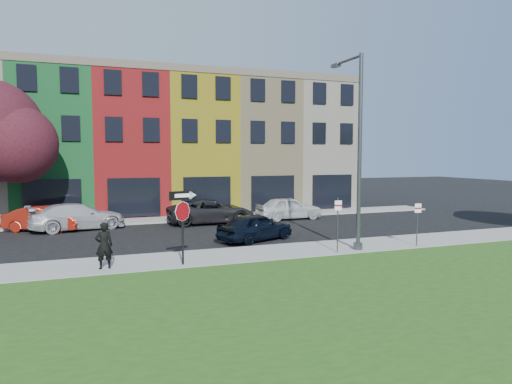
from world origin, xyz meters
name	(u,v)px	position (x,y,z in m)	size (l,w,h in m)	color
ground	(312,270)	(0.00, 0.00, 0.00)	(120.00, 120.00, 0.00)	black
sidewalk_near	(321,249)	(2.00, 3.00, 0.06)	(40.00, 3.00, 0.12)	gray
sidewalk_far	(168,220)	(-3.00, 15.00, 0.06)	(40.00, 2.40, 0.12)	gray
rowhouse_block	(160,147)	(-2.50, 21.18, 4.99)	(30.00, 10.12, 10.00)	beige
stop_sign	(182,212)	(-4.50, 1.98, 2.14)	(1.03, 0.28, 2.83)	black
man	(104,245)	(-7.35, 2.35, 0.99)	(0.69, 0.51, 1.74)	black
sedan_near	(255,227)	(0.00, 6.24, 0.70)	(4.46, 3.16, 1.41)	black
parked_car_red	(44,219)	(-10.26, 13.18, 0.70)	(4.52, 3.04, 1.41)	maroon
parked_car_silver	(77,217)	(-8.49, 12.96, 0.77)	(5.67, 3.36, 1.54)	#B8B8BD
parked_car_dark	(211,211)	(-0.61, 12.80, 0.76)	(5.49, 2.54, 1.52)	black
parked_car_white	(289,208)	(4.75, 12.76, 0.76)	(4.49, 1.89, 1.52)	silver
street_lamp	(357,152)	(3.35, 2.32, 4.43)	(0.40, 2.58, 8.56)	#484B4D
parking_sign_a	(338,219)	(2.17, 1.89, 1.58)	(0.32, 0.10, 2.37)	#484B4D
parking_sign_b	(417,218)	(6.36, 1.89, 1.40)	(0.32, 0.11, 2.04)	#484B4D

